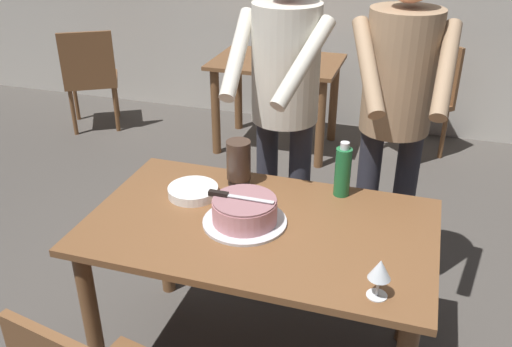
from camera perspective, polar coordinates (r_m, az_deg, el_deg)
name	(u,v)px	position (r m, az deg, el deg)	size (l,w,h in m)	color
main_dining_table	(260,249)	(2.30, 0.39, -7.76)	(1.39, 0.83, 0.75)	brown
cake_on_platter	(245,212)	(2.20, -1.18, -4.00)	(0.34, 0.34, 0.11)	silver
cake_knife	(227,195)	(2.19, -2.98, -2.26)	(0.27, 0.02, 0.02)	silver
plate_stack	(193,191)	(2.43, -6.52, -1.82)	(0.22, 0.22, 0.04)	white
wine_glass_near	(380,271)	(1.85, 12.68, -9.77)	(0.08, 0.08, 0.14)	silver
water_bottle	(343,171)	(2.40, 8.96, 0.25)	(0.07, 0.07, 0.25)	#1E6B38
hurricane_lamp	(239,163)	(2.47, -1.80, 1.14)	(0.11, 0.11, 0.21)	black
person_cutting_cake	(284,95)	(2.65, 2.94, 8.12)	(0.46, 0.57, 1.72)	#2D2D38
person_standing_beside	(397,104)	(2.60, 14.33, 6.94)	(0.46, 0.57, 1.72)	#2D2D38
background_table	(277,80)	(4.48, 2.14, 9.63)	(1.00, 0.70, 0.74)	brown
background_chair_0	(422,96)	(4.58, 16.77, 7.72)	(0.62, 0.62, 0.90)	brown
background_chair_1	(91,76)	(5.09, -16.70, 9.65)	(0.60, 0.60, 0.90)	brown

